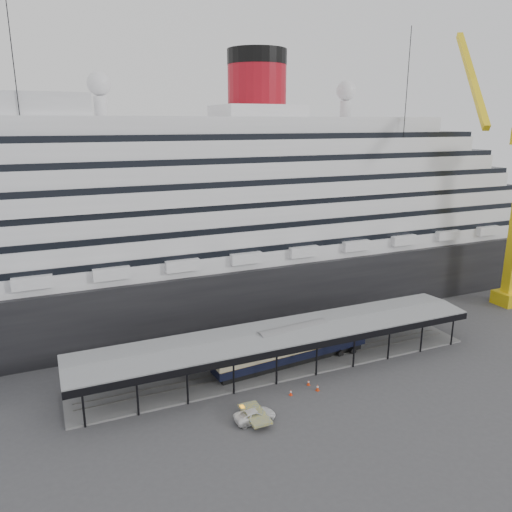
% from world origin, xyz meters
% --- Properties ---
extents(ground, '(200.00, 200.00, 0.00)m').
position_xyz_m(ground, '(0.00, 0.00, 0.00)').
color(ground, '#3D3D40').
rests_on(ground, ground).
extents(cruise_ship, '(130.00, 30.00, 43.90)m').
position_xyz_m(cruise_ship, '(0.05, 32.00, 18.35)').
color(cruise_ship, black).
rests_on(cruise_ship, ground).
extents(platform_canopy, '(56.00, 9.18, 5.30)m').
position_xyz_m(platform_canopy, '(0.00, 5.00, 2.36)').
color(platform_canopy, slate).
rests_on(platform_canopy, ground).
extents(port_truck, '(4.68, 2.16, 1.30)m').
position_xyz_m(port_truck, '(-8.56, -5.34, 0.65)').
color(port_truck, white).
rests_on(port_truck, ground).
extents(pullman_carriage, '(23.27, 4.97, 22.68)m').
position_xyz_m(pullman_carriage, '(1.48, 5.00, 2.74)').
color(pullman_carriage, black).
rests_on(pullman_carriage, ground).
extents(traffic_cone_left, '(0.48, 0.48, 0.75)m').
position_xyz_m(traffic_cone_left, '(-2.45, -2.19, 0.37)').
color(traffic_cone_left, '#F1310D').
rests_on(traffic_cone_left, ground).
extents(traffic_cone_mid, '(0.56, 0.56, 0.84)m').
position_xyz_m(traffic_cone_mid, '(1.07, -2.56, 0.42)').
color(traffic_cone_mid, red).
rests_on(traffic_cone_mid, ground).
extents(traffic_cone_right, '(0.41, 0.41, 0.76)m').
position_xyz_m(traffic_cone_right, '(0.71, -0.94, 0.38)').
color(traffic_cone_right, red).
rests_on(traffic_cone_right, ground).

